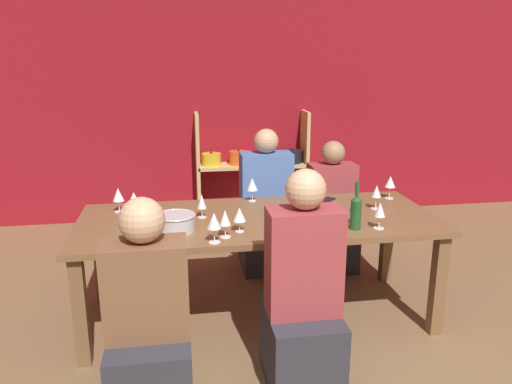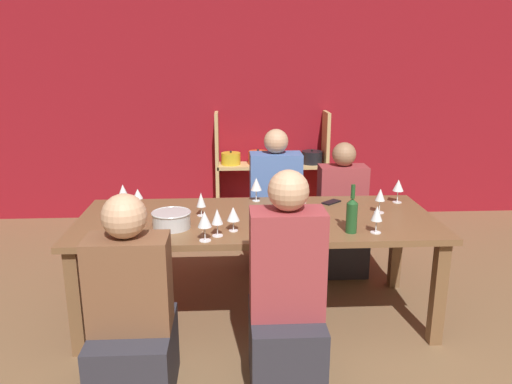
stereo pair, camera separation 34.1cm
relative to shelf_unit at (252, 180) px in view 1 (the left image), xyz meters
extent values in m
cube|color=maroon|center=(-0.28, 0.20, 0.90)|extent=(8.80, 0.06, 2.70)
cube|color=tan|center=(-0.60, 0.00, 0.15)|extent=(0.04, 0.30, 1.20)
cube|color=tan|center=(0.59, 0.00, 0.15)|extent=(0.04, 0.30, 1.20)
cube|color=tan|center=(0.00, 0.00, -0.43)|extent=(1.18, 0.30, 0.04)
cylinder|color=black|center=(-0.45, 0.00, -0.35)|extent=(0.17, 0.17, 0.13)
sphere|color=black|center=(-0.45, 0.00, -0.28)|extent=(0.02, 0.02, 0.02)
cylinder|color=silver|center=(-0.15, 0.00, -0.37)|extent=(0.21, 0.21, 0.09)
sphere|color=black|center=(-0.15, 0.00, -0.31)|extent=(0.02, 0.02, 0.02)
cylinder|color=#E0561E|center=(0.14, 0.00, -0.34)|extent=(0.22, 0.22, 0.15)
sphere|color=black|center=(0.14, 0.00, -0.26)|extent=(0.02, 0.02, 0.02)
cylinder|color=gold|center=(0.44, 0.00, -0.37)|extent=(0.18, 0.18, 0.09)
sphere|color=black|center=(0.44, 0.00, -0.31)|extent=(0.02, 0.02, 0.02)
cube|color=tan|center=(0.00, 0.00, 0.17)|extent=(1.18, 0.30, 0.04)
cylinder|color=gold|center=(-0.45, 0.00, 0.25)|extent=(0.21, 0.21, 0.13)
sphere|color=black|center=(-0.45, 0.00, 0.33)|extent=(0.02, 0.02, 0.02)
cylinder|color=#E0561E|center=(-0.15, 0.00, 0.26)|extent=(0.21, 0.21, 0.14)
sphere|color=black|center=(-0.15, 0.00, 0.34)|extent=(0.02, 0.02, 0.02)
cylinder|color=#E0561E|center=(0.14, 0.00, 0.24)|extent=(0.18, 0.18, 0.12)
sphere|color=black|center=(0.14, 0.00, 0.31)|extent=(0.02, 0.02, 0.02)
cylinder|color=black|center=(0.44, 0.00, 0.25)|extent=(0.23, 0.23, 0.14)
sphere|color=black|center=(0.44, 0.00, 0.34)|extent=(0.02, 0.02, 0.02)
cube|color=brown|center=(-0.28, -2.14, 0.26)|extent=(2.40, 0.98, 0.04)
cube|color=brown|center=(-1.40, -2.55, -0.10)|extent=(0.08, 0.08, 0.69)
cube|color=brown|center=(0.84, -2.55, -0.10)|extent=(0.08, 0.08, 0.69)
cube|color=brown|center=(-1.40, -1.73, -0.10)|extent=(0.08, 0.08, 0.69)
cube|color=brown|center=(0.84, -1.73, -0.10)|extent=(0.08, 0.08, 0.69)
cylinder|color=#B7BABC|center=(-0.83, -2.32, 0.33)|extent=(0.24, 0.24, 0.10)
torus|color=#B7BABC|center=(-0.83, -2.32, 0.38)|extent=(0.25, 0.25, 0.01)
cylinder|color=#1E4C23|center=(0.28, -2.47, 0.38)|extent=(0.07, 0.07, 0.19)
cone|color=#1E4C23|center=(0.28, -2.47, 0.49)|extent=(0.07, 0.07, 0.03)
cylinder|color=#1E4C23|center=(0.28, -2.47, 0.54)|extent=(0.03, 0.03, 0.09)
cylinder|color=white|center=(0.43, -2.48, 0.28)|extent=(0.07, 0.07, 0.00)
cylinder|color=white|center=(0.43, -2.48, 0.32)|extent=(0.01, 0.01, 0.08)
cone|color=white|center=(0.43, -2.48, 0.41)|extent=(0.07, 0.07, 0.09)
cylinder|color=maroon|center=(0.43, -2.48, 0.38)|extent=(0.04, 0.04, 0.04)
cylinder|color=white|center=(-0.44, -2.40, 0.28)|extent=(0.06, 0.06, 0.00)
cylinder|color=white|center=(-0.44, -2.40, 0.32)|extent=(0.01, 0.01, 0.06)
cone|color=white|center=(-0.44, -2.40, 0.40)|extent=(0.08, 0.08, 0.09)
cylinder|color=maroon|center=(-0.44, -2.40, 0.37)|extent=(0.04, 0.04, 0.04)
cylinder|color=white|center=(-1.12, -1.88, 0.28)|extent=(0.06, 0.06, 0.00)
cylinder|color=white|center=(-1.12, -1.88, 0.32)|extent=(0.01, 0.01, 0.07)
cone|color=white|center=(-1.12, -1.88, 0.39)|extent=(0.07, 0.07, 0.07)
cylinder|color=white|center=(-0.61, -2.56, 0.28)|extent=(0.07, 0.07, 0.00)
cylinder|color=white|center=(-0.61, -2.56, 0.33)|extent=(0.01, 0.01, 0.08)
cone|color=white|center=(-0.61, -2.56, 0.42)|extent=(0.08, 0.08, 0.10)
cylinder|color=maroon|center=(-0.61, -2.56, 0.39)|extent=(0.05, 0.05, 0.04)
cylinder|color=white|center=(0.30, -2.38, 0.28)|extent=(0.07, 0.07, 0.00)
cylinder|color=white|center=(0.30, -2.38, 0.33)|extent=(0.01, 0.01, 0.09)
cone|color=white|center=(0.30, -2.38, 0.42)|extent=(0.07, 0.07, 0.10)
cylinder|color=maroon|center=(0.30, -2.38, 0.40)|extent=(0.04, 0.04, 0.04)
cylinder|color=white|center=(-0.27, -1.75, 0.28)|extent=(0.06, 0.06, 0.00)
cylinder|color=white|center=(-0.27, -1.75, 0.33)|extent=(0.01, 0.01, 0.08)
cone|color=white|center=(-0.27, -1.75, 0.42)|extent=(0.08, 0.08, 0.09)
cylinder|color=white|center=(-0.66, -2.08, 0.28)|extent=(0.06, 0.06, 0.00)
cylinder|color=white|center=(-0.66, -2.08, 0.32)|extent=(0.01, 0.01, 0.06)
cone|color=white|center=(-0.66, -2.08, 0.40)|extent=(0.06, 0.06, 0.10)
cylinder|color=white|center=(0.06, -1.81, 0.28)|extent=(0.07, 0.07, 0.00)
cylinder|color=white|center=(0.06, -1.81, 0.33)|extent=(0.01, 0.01, 0.09)
cone|color=white|center=(0.06, -1.81, 0.42)|extent=(0.06, 0.06, 0.08)
cylinder|color=beige|center=(0.06, -1.81, 0.40)|extent=(0.03, 0.03, 0.03)
cylinder|color=white|center=(0.57, -2.09, 0.28)|extent=(0.07, 0.07, 0.00)
cylinder|color=white|center=(0.57, -2.09, 0.33)|extent=(0.01, 0.01, 0.08)
cone|color=white|center=(0.57, -2.09, 0.41)|extent=(0.07, 0.07, 0.08)
cylinder|color=white|center=(0.78, -1.85, 0.28)|extent=(0.07, 0.07, 0.00)
cylinder|color=white|center=(0.78, -1.85, 0.33)|extent=(0.01, 0.01, 0.09)
cone|color=white|center=(0.78, -1.85, 0.42)|extent=(0.08, 0.08, 0.09)
cylinder|color=beige|center=(0.78, -1.85, 0.39)|extent=(0.04, 0.04, 0.03)
cylinder|color=white|center=(-0.54, -2.48, 0.28)|extent=(0.07, 0.07, 0.00)
cylinder|color=white|center=(-0.54, -2.48, 0.32)|extent=(0.01, 0.01, 0.07)
cone|color=white|center=(-0.54, -2.48, 0.41)|extent=(0.07, 0.07, 0.09)
cylinder|color=maroon|center=(-0.54, -2.48, 0.38)|extent=(0.04, 0.04, 0.04)
cylinder|color=white|center=(-1.22, -1.87, 0.28)|extent=(0.07, 0.07, 0.00)
cylinder|color=white|center=(-1.22, -1.87, 0.32)|extent=(0.01, 0.01, 0.08)
cone|color=white|center=(-1.22, -1.87, 0.41)|extent=(0.08, 0.08, 0.09)
cylinder|color=maroon|center=(-1.22, -1.87, 0.39)|extent=(0.04, 0.04, 0.04)
cube|color=black|center=(0.29, -1.83, 0.29)|extent=(0.16, 0.15, 0.01)
cube|color=#2D2D38|center=(-0.17, -2.92, -0.23)|extent=(0.39, 0.49, 0.44)
cube|color=#99383D|center=(-0.17, -2.92, 0.28)|extent=(0.39, 0.21, 0.59)
sphere|color=tan|center=(-0.17, -2.92, 0.68)|extent=(0.21, 0.21, 0.21)
cube|color=#2D2D38|center=(0.48, -1.36, -0.23)|extent=(0.39, 0.49, 0.45)
cube|color=#99383D|center=(0.48, -1.36, 0.23)|extent=(0.39, 0.22, 0.46)
sphere|color=#9E7556|center=(0.48, -1.36, 0.56)|extent=(0.20, 0.20, 0.20)
cube|color=#2D2D38|center=(-0.99, -2.95, -0.25)|extent=(0.42, 0.53, 0.41)
cube|color=brown|center=(-0.99, -2.95, 0.21)|extent=(0.42, 0.23, 0.50)
sphere|color=tan|center=(-0.99, -2.95, 0.57)|extent=(0.23, 0.23, 0.23)
cube|color=#2D2D38|center=(-0.08, -1.28, -0.22)|extent=(0.43, 0.54, 0.45)
cube|color=#4C70B7|center=(-0.08, -1.28, 0.28)|extent=(0.43, 0.24, 0.55)
sphere|color=tan|center=(-0.08, -1.28, 0.65)|extent=(0.20, 0.20, 0.20)
camera|label=1|loc=(-0.80, -5.29, 1.34)|focal=35.00mm
camera|label=2|loc=(-0.46, -5.33, 1.34)|focal=35.00mm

